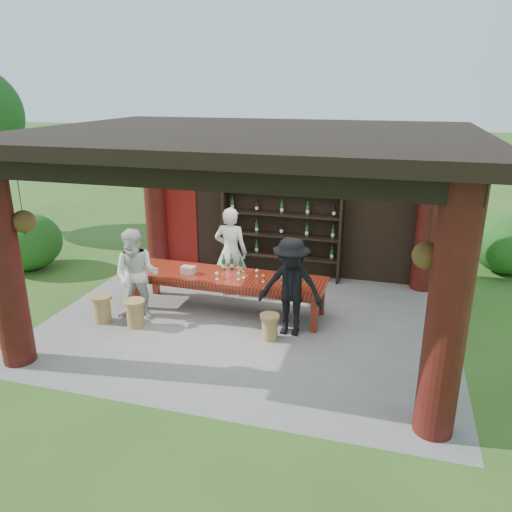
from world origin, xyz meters
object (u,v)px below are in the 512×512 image
(host, at_px, (231,252))
(napkin_basket, at_px, (188,270))
(stool_near_left, at_px, (135,313))
(stool_near_right, at_px, (270,326))
(wine_shelf, at_px, (282,226))
(tasting_table, at_px, (228,281))
(guest_woman, at_px, (137,275))
(guest_man, at_px, (291,287))
(stool_far_left, at_px, (102,308))

(host, height_order, napkin_basket, host)
(stool_near_left, distance_m, stool_near_right, 2.50)
(wine_shelf, relative_size, tasting_table, 0.72)
(stool_near_right, xyz_separation_m, host, (-1.27, 1.70, 0.70))
(wine_shelf, bearing_deg, guest_woman, -125.35)
(stool_near_left, distance_m, host, 2.35)
(wine_shelf, relative_size, guest_woman, 1.56)
(host, relative_size, napkin_basket, 7.24)
(napkin_basket, bearing_deg, guest_man, -12.33)
(napkin_basket, bearing_deg, stool_near_right, -22.82)
(stool_far_left, bearing_deg, wine_shelf, 50.66)
(tasting_table, relative_size, guest_man, 2.13)
(host, bearing_deg, guest_man, 138.44)
(stool_near_right, relative_size, guest_woman, 0.26)
(tasting_table, height_order, host, host)
(tasting_table, height_order, stool_far_left, tasting_table)
(guest_man, xyz_separation_m, napkin_basket, (-2.12, 0.46, -0.07))
(host, bearing_deg, guest_woman, 49.94)
(wine_shelf, distance_m, host, 1.57)
(wine_shelf, relative_size, napkin_basket, 10.49)
(tasting_table, relative_size, host, 2.01)
(wine_shelf, height_order, stool_near_left, wine_shelf)
(wine_shelf, distance_m, guest_man, 2.88)
(stool_near_right, bearing_deg, guest_woman, 177.01)
(stool_near_right, bearing_deg, stool_far_left, -176.57)
(tasting_table, bearing_deg, napkin_basket, -171.50)
(stool_near_left, bearing_deg, wine_shelf, 58.77)
(napkin_basket, bearing_deg, guest_woman, -140.04)
(host, bearing_deg, stool_far_left, 44.79)
(stool_far_left, xyz_separation_m, napkin_basket, (1.35, 0.96, 0.55))
(stool_far_left, distance_m, host, 2.76)
(wine_shelf, xyz_separation_m, stool_far_left, (-2.66, -3.24, -0.93))
(stool_near_left, relative_size, napkin_basket, 1.97)
(stool_near_right, xyz_separation_m, napkin_basket, (-1.83, 0.77, 0.58))
(stool_far_left, bearing_deg, guest_woman, 28.93)
(tasting_table, bearing_deg, stool_near_right, -39.74)
(wine_shelf, xyz_separation_m, guest_man, (0.81, -2.75, -0.32))
(stool_near_right, bearing_deg, guest_man, 46.05)
(guest_woman, bearing_deg, stool_far_left, -161.86)
(tasting_table, xyz_separation_m, guest_woman, (-1.52, -0.75, 0.23))
(stool_far_left, bearing_deg, tasting_table, 26.97)
(guest_man, bearing_deg, stool_near_left, -167.25)
(stool_near_left, xyz_separation_m, guest_man, (2.78, 0.51, 0.62))
(stool_near_left, bearing_deg, guest_woman, 106.00)
(wine_shelf, bearing_deg, stool_near_left, -121.23)
(tasting_table, relative_size, guest_woman, 2.17)
(wine_shelf, height_order, guest_man, wine_shelf)
(stool_near_left, relative_size, stool_near_right, 1.12)
(stool_near_left, xyz_separation_m, host, (1.22, 1.90, 0.67))
(stool_near_right, height_order, napkin_basket, napkin_basket)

